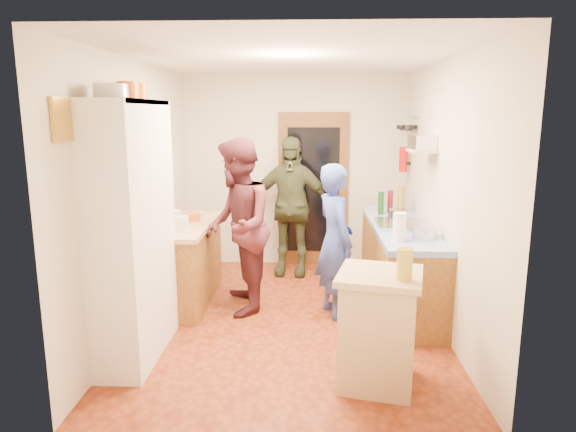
# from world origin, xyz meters

# --- Properties ---
(floor) EXTENTS (3.00, 4.00, 0.02)m
(floor) POSITION_xyz_m (0.00, 0.00, -0.01)
(floor) COLOR brown
(floor) RESTS_ON ground
(ceiling) EXTENTS (3.00, 4.00, 0.02)m
(ceiling) POSITION_xyz_m (0.00, 0.00, 2.61)
(ceiling) COLOR silver
(ceiling) RESTS_ON ground
(wall_back) EXTENTS (3.00, 0.02, 2.60)m
(wall_back) POSITION_xyz_m (0.00, 2.01, 1.30)
(wall_back) COLOR beige
(wall_back) RESTS_ON ground
(wall_front) EXTENTS (3.00, 0.02, 2.60)m
(wall_front) POSITION_xyz_m (0.00, -2.01, 1.30)
(wall_front) COLOR beige
(wall_front) RESTS_ON ground
(wall_left) EXTENTS (0.02, 4.00, 2.60)m
(wall_left) POSITION_xyz_m (-1.51, 0.00, 1.30)
(wall_left) COLOR beige
(wall_left) RESTS_ON ground
(wall_right) EXTENTS (0.02, 4.00, 2.60)m
(wall_right) POSITION_xyz_m (1.51, 0.00, 1.30)
(wall_right) COLOR beige
(wall_right) RESTS_ON ground
(door_frame) EXTENTS (0.95, 0.06, 2.10)m
(door_frame) POSITION_xyz_m (0.25, 1.97, 1.05)
(door_frame) COLOR brown
(door_frame) RESTS_ON ground
(door_glass) EXTENTS (0.70, 0.02, 1.70)m
(door_glass) POSITION_xyz_m (0.25, 1.94, 1.05)
(door_glass) COLOR black
(door_glass) RESTS_ON door_frame
(hutch_body) EXTENTS (0.40, 1.20, 2.20)m
(hutch_body) POSITION_xyz_m (-1.30, -0.80, 1.10)
(hutch_body) COLOR white
(hutch_body) RESTS_ON ground
(hutch_top_shelf) EXTENTS (0.40, 1.14, 0.04)m
(hutch_top_shelf) POSITION_xyz_m (-1.30, -0.80, 2.18)
(hutch_top_shelf) COLOR white
(hutch_top_shelf) RESTS_ON hutch_body
(plate_stack) EXTENTS (0.25, 0.25, 0.11)m
(plate_stack) POSITION_xyz_m (-1.30, -1.10, 2.25)
(plate_stack) COLOR white
(plate_stack) RESTS_ON hutch_top_shelf
(orange_pot_a) EXTENTS (0.18, 0.18, 0.14)m
(orange_pot_a) POSITION_xyz_m (-1.30, -0.72, 2.27)
(orange_pot_a) COLOR orange
(orange_pot_a) RESTS_ON hutch_top_shelf
(orange_pot_b) EXTENTS (0.16, 0.16, 0.15)m
(orange_pot_b) POSITION_xyz_m (-1.30, -0.49, 2.27)
(orange_pot_b) COLOR orange
(orange_pot_b) RESTS_ON hutch_top_shelf
(left_counter_base) EXTENTS (0.60, 1.40, 0.85)m
(left_counter_base) POSITION_xyz_m (-1.20, 0.45, 0.42)
(left_counter_base) COLOR olive
(left_counter_base) RESTS_ON ground
(left_counter_top) EXTENTS (0.64, 1.44, 0.05)m
(left_counter_top) POSITION_xyz_m (-1.20, 0.45, 0.88)
(left_counter_top) COLOR #CDB47E
(left_counter_top) RESTS_ON left_counter_base
(toaster) EXTENTS (0.21, 0.14, 0.16)m
(toaster) POSITION_xyz_m (-1.15, 0.06, 0.98)
(toaster) COLOR white
(toaster) RESTS_ON left_counter_top
(kettle) EXTENTS (0.17, 0.17, 0.17)m
(kettle) POSITION_xyz_m (-1.25, 0.32, 0.98)
(kettle) COLOR white
(kettle) RESTS_ON left_counter_top
(orange_bowl) EXTENTS (0.23, 0.23, 0.08)m
(orange_bowl) POSITION_xyz_m (-1.12, 0.62, 0.94)
(orange_bowl) COLOR orange
(orange_bowl) RESTS_ON left_counter_top
(chopping_board) EXTENTS (0.35, 0.29, 0.02)m
(chopping_board) POSITION_xyz_m (-1.18, 0.97, 0.91)
(chopping_board) COLOR #CDB47E
(chopping_board) RESTS_ON left_counter_top
(right_counter_base) EXTENTS (0.60, 2.20, 0.84)m
(right_counter_base) POSITION_xyz_m (1.20, 0.50, 0.42)
(right_counter_base) COLOR olive
(right_counter_base) RESTS_ON ground
(right_counter_top) EXTENTS (0.62, 2.22, 0.06)m
(right_counter_top) POSITION_xyz_m (1.20, 0.50, 0.87)
(right_counter_top) COLOR blue
(right_counter_top) RESTS_ON right_counter_base
(hob) EXTENTS (0.55, 0.58, 0.04)m
(hob) POSITION_xyz_m (1.20, 0.41, 0.92)
(hob) COLOR silver
(hob) RESTS_ON right_counter_top
(pot_on_hob) EXTENTS (0.20, 0.20, 0.13)m
(pot_on_hob) POSITION_xyz_m (1.15, 0.47, 1.00)
(pot_on_hob) COLOR silver
(pot_on_hob) RESTS_ON hob
(bottle_a) EXTENTS (0.08, 0.08, 0.27)m
(bottle_a) POSITION_xyz_m (1.05, 1.05, 1.04)
(bottle_a) COLOR #143F14
(bottle_a) RESTS_ON right_counter_top
(bottle_b) EXTENTS (0.07, 0.07, 0.27)m
(bottle_b) POSITION_xyz_m (1.18, 1.19, 1.03)
(bottle_b) COLOR #591419
(bottle_b) RESTS_ON right_counter_top
(bottle_c) EXTENTS (0.09, 0.09, 0.32)m
(bottle_c) POSITION_xyz_m (1.31, 1.20, 1.06)
(bottle_c) COLOR olive
(bottle_c) RESTS_ON right_counter_top
(paper_towel) EXTENTS (0.15, 0.15, 0.27)m
(paper_towel) POSITION_xyz_m (1.05, -0.22, 1.03)
(paper_towel) COLOR white
(paper_towel) RESTS_ON right_counter_top
(mixing_bowl) EXTENTS (0.32, 0.32, 0.10)m
(mixing_bowl) POSITION_xyz_m (1.30, -0.09, 0.95)
(mixing_bowl) COLOR silver
(mixing_bowl) RESTS_ON right_counter_top
(island_base) EXTENTS (0.66, 0.66, 0.86)m
(island_base) POSITION_xyz_m (0.74, -1.26, 0.43)
(island_base) COLOR #CDB47E
(island_base) RESTS_ON ground
(island_top) EXTENTS (0.74, 0.74, 0.05)m
(island_top) POSITION_xyz_m (0.74, -1.26, 0.89)
(island_top) COLOR #CDB47E
(island_top) RESTS_ON island_base
(cutting_board) EXTENTS (0.40, 0.35, 0.02)m
(cutting_board) POSITION_xyz_m (0.70, -1.20, 0.90)
(cutting_board) COLOR white
(cutting_board) RESTS_ON island_top
(oil_jar) EXTENTS (0.14, 0.14, 0.23)m
(oil_jar) POSITION_xyz_m (0.88, -1.42, 1.02)
(oil_jar) COLOR #AD9E2D
(oil_jar) RESTS_ON island_top
(pan_rail) EXTENTS (0.02, 0.65, 0.02)m
(pan_rail) POSITION_xyz_m (1.46, 1.52, 2.05)
(pan_rail) COLOR silver
(pan_rail) RESTS_ON wall_right
(pan_hang_a) EXTENTS (0.18, 0.18, 0.05)m
(pan_hang_a) POSITION_xyz_m (1.40, 1.35, 1.92)
(pan_hang_a) COLOR black
(pan_hang_a) RESTS_ON pan_rail
(pan_hang_b) EXTENTS (0.16, 0.16, 0.05)m
(pan_hang_b) POSITION_xyz_m (1.40, 1.55, 1.90)
(pan_hang_b) COLOR black
(pan_hang_b) RESTS_ON pan_rail
(pan_hang_c) EXTENTS (0.17, 0.17, 0.05)m
(pan_hang_c) POSITION_xyz_m (1.40, 1.75, 1.91)
(pan_hang_c) COLOR black
(pan_hang_c) RESTS_ON pan_rail
(wall_shelf) EXTENTS (0.26, 0.42, 0.03)m
(wall_shelf) POSITION_xyz_m (1.37, 0.45, 1.70)
(wall_shelf) COLOR #CDB47E
(wall_shelf) RESTS_ON wall_right
(radio) EXTENTS (0.25, 0.32, 0.15)m
(radio) POSITION_xyz_m (1.37, 0.45, 1.79)
(radio) COLOR silver
(radio) RESTS_ON wall_shelf
(ext_bracket) EXTENTS (0.06, 0.10, 0.04)m
(ext_bracket) POSITION_xyz_m (1.47, 1.70, 1.45)
(ext_bracket) COLOR black
(ext_bracket) RESTS_ON wall_right
(fire_extinguisher) EXTENTS (0.11, 0.11, 0.32)m
(fire_extinguisher) POSITION_xyz_m (1.41, 1.70, 1.50)
(fire_extinguisher) COLOR red
(fire_extinguisher) RESTS_ON wall_right
(picture_frame) EXTENTS (0.03, 0.25, 0.30)m
(picture_frame) POSITION_xyz_m (-1.48, -1.55, 2.05)
(picture_frame) COLOR gold
(picture_frame) RESTS_ON wall_left
(person_hob) EXTENTS (0.56, 0.68, 1.60)m
(person_hob) POSITION_xyz_m (0.50, 0.13, 0.80)
(person_hob) COLOR #32479E
(person_hob) RESTS_ON ground
(person_left) EXTENTS (0.83, 1.00, 1.85)m
(person_left) POSITION_xyz_m (-0.53, 0.26, 0.92)
(person_left) COLOR #4B1E25
(person_left) RESTS_ON ground
(person_back) EXTENTS (1.10, 0.57, 1.80)m
(person_back) POSITION_xyz_m (-0.04, 1.51, 0.90)
(person_back) COLOR #373E25
(person_back) RESTS_ON ground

